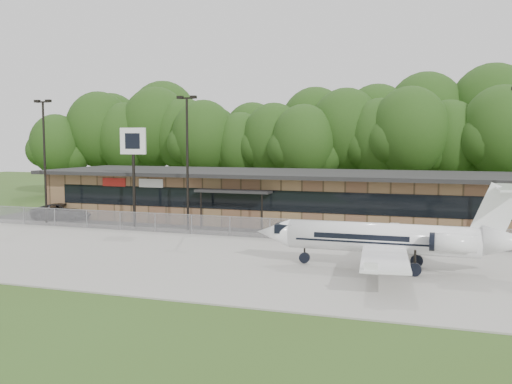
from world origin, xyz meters
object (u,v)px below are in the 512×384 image
(suv, at_px, (63,212))
(terminal, at_px, (279,196))
(pole_sign, at_px, (133,152))
(business_jet, at_px, (391,240))

(suv, bearing_deg, terminal, -79.68)
(terminal, relative_size, pole_sign, 5.20)
(business_jet, bearing_deg, suv, 159.14)
(terminal, distance_m, pole_sign, 12.74)
(pole_sign, bearing_deg, terminal, 27.97)
(business_jet, xyz_separation_m, suv, (-28.87, 10.70, -0.98))
(pole_sign, bearing_deg, suv, 159.98)
(terminal, relative_size, suv, 7.84)
(business_jet, relative_size, pole_sign, 1.78)
(terminal, height_order, business_jet, business_jet)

